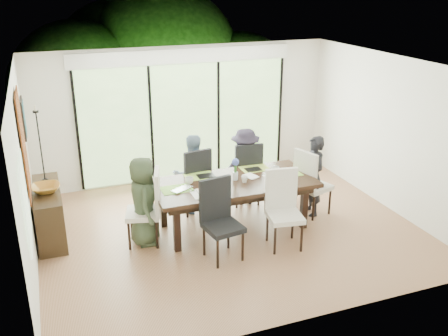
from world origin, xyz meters
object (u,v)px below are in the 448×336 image
object	(u,v)px
chair_far_right	(244,172)
chair_near_right	(285,211)
chair_left_end	(143,207)
person_far_right	(245,167)
chair_far_left	(192,179)
chair_near_left	(223,221)
cup_b	(244,179)
bowl	(46,188)
table_top	(233,183)
chair_right_end	(314,181)
laptop	(185,190)
cup_c	(276,170)
person_far_left	(192,174)
person_left_end	(143,201)
sideboard	(49,213)
person_right_end	(313,176)
cup_a	(189,181)
vase	(235,176)

from	to	relation	value
chair_far_right	chair_near_right	size ratio (longest dim) A/B	1.00
chair_left_end	person_far_right	world-z (taller)	person_far_right
chair_far_left	chair_near_left	size ratio (longest dim) A/B	1.00
chair_far_left	cup_b	world-z (taller)	chair_far_left
bowl	table_top	bearing A→B (deg)	-12.45
chair_near_right	cup_b	world-z (taller)	chair_near_right
chair_right_end	person_far_right	distance (m)	1.27
laptop	table_top	bearing A→B (deg)	-22.01
cup_b	cup_c	world-z (taller)	cup_c
chair_far_right	person_far_left	world-z (taller)	person_far_left
chair_near_right	person_left_end	xyz separation A→B (m)	(-1.98, 0.87, 0.10)
cup_c	sideboard	bearing A→B (deg)	170.22
chair_right_end	person_right_end	bearing A→B (deg)	72.74
chair_far_left	cup_a	world-z (taller)	chair_far_left
chair_right_end	cup_a	xyz separation A→B (m)	(-2.20, 0.15, 0.27)
person_far_left	sideboard	size ratio (longest dim) A/B	0.97
chair_near_right	person_left_end	distance (m)	2.17
table_top	chair_right_end	bearing A→B (deg)	0.00
table_top	person_right_end	size ratio (longest dim) A/B	1.86
cup_c	cup_b	bearing A→B (deg)	-162.90
cup_c	chair_right_end	bearing A→B (deg)	-8.13
chair_right_end	chair_near_left	bearing A→B (deg)	96.24
person_left_end	person_far_left	bearing A→B (deg)	-43.81
chair_right_end	laptop	xyz separation A→B (m)	(-2.35, -0.10, 0.23)
table_top	cup_b	bearing A→B (deg)	-33.69
table_top	bowl	bearing A→B (deg)	167.55
cup_c	person_far_left	bearing A→B (deg)	149.72
chair_far_left	cup_b	distance (m)	1.16
person_far_left	person_far_right	world-z (taller)	same
person_right_end	sideboard	xyz separation A→B (m)	(-4.34, 0.73, -0.30)
chair_right_end	chair_near_left	world-z (taller)	same
vase	person_right_end	bearing A→B (deg)	-2.00
person_left_end	cup_a	xyz separation A→B (m)	(0.78, 0.15, 0.17)
chair_left_end	cup_a	distance (m)	0.86
chair_left_end	person_left_end	xyz separation A→B (m)	(0.02, 0.00, 0.10)
sideboard	person_far_left	bearing A→B (deg)	2.37
person_far_right	cup_c	world-z (taller)	person_far_right
chair_far_right	person_left_end	distance (m)	2.20
chair_far_right	person_right_end	world-z (taller)	person_right_end
chair_far_left	chair_far_right	xyz separation A→B (m)	(1.00, 0.00, 0.00)
chair_left_end	person_far_right	bearing A→B (deg)	127.20
cup_c	sideboard	world-z (taller)	cup_c
cup_b	bowl	bearing A→B (deg)	166.34
cup_a	sideboard	xyz separation A→B (m)	(-2.16, 0.58, -0.47)
chair_near_left	chair_near_right	distance (m)	1.00
person_far_right	cup_b	distance (m)	1.03
bowl	chair_far_right	bearing A→B (deg)	3.69
chair_far_left	cup_a	distance (m)	0.79
chair_near_left	sideboard	xyz separation A→B (m)	(-2.36, 1.60, -0.19)
laptop	bowl	bearing A→B (deg)	131.27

